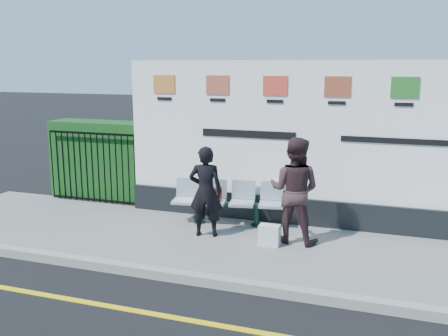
# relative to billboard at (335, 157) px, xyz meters

# --- Properties ---
(ground) EXTENTS (80.00, 80.00, 0.00)m
(ground) POSITION_rel_billboard_xyz_m (-0.50, -3.85, -1.42)
(ground) COLOR black
(pavement) EXTENTS (14.00, 3.00, 0.12)m
(pavement) POSITION_rel_billboard_xyz_m (-0.50, -1.35, -1.36)
(pavement) COLOR slate
(pavement) RESTS_ON ground
(kerb) EXTENTS (14.00, 0.18, 0.14)m
(kerb) POSITION_rel_billboard_xyz_m (-0.50, -2.85, -1.35)
(kerb) COLOR gray
(kerb) RESTS_ON ground
(yellow_line) EXTENTS (14.00, 0.10, 0.01)m
(yellow_line) POSITION_rel_billboard_xyz_m (-0.50, -3.85, -1.42)
(yellow_line) COLOR yellow
(yellow_line) RESTS_ON ground
(billboard) EXTENTS (8.00, 0.30, 3.00)m
(billboard) POSITION_rel_billboard_xyz_m (0.00, 0.00, 0.00)
(billboard) COLOR black
(billboard) RESTS_ON pavement
(hedge) EXTENTS (2.35, 0.70, 1.70)m
(hedge) POSITION_rel_billboard_xyz_m (-5.08, 0.45, -0.45)
(hedge) COLOR #154717
(hedge) RESTS_ON pavement
(railing) EXTENTS (2.05, 0.06, 1.54)m
(railing) POSITION_rel_billboard_xyz_m (-5.08, -0.00, -0.53)
(railing) COLOR black
(railing) RESTS_ON pavement
(bench) EXTENTS (2.12, 0.88, 0.44)m
(bench) POSITION_rel_billboard_xyz_m (-1.85, -0.51, -1.08)
(bench) COLOR silver
(bench) RESTS_ON pavement
(woman_left) EXTENTS (0.64, 0.50, 1.58)m
(woman_left) POSITION_rel_billboard_xyz_m (-2.02, -1.22, -0.51)
(woman_left) COLOR black
(woman_left) RESTS_ON pavement
(woman_right) EXTENTS (0.93, 0.76, 1.77)m
(woman_right) POSITION_rel_billboard_xyz_m (-0.52, -1.02, -0.41)
(woman_right) COLOR #352324
(woman_right) RESTS_ON pavement
(handbag_brown) EXTENTS (0.34, 0.22, 0.24)m
(handbag_brown) POSITION_rel_billboard_xyz_m (-2.12, -0.56, -0.74)
(handbag_brown) COLOR black
(handbag_brown) RESTS_ON bench
(carrier_bag_white) EXTENTS (0.34, 0.20, 0.34)m
(carrier_bag_white) POSITION_rel_billboard_xyz_m (-0.86, -1.33, -1.13)
(carrier_bag_white) COLOR silver
(carrier_bag_white) RESTS_ON pavement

